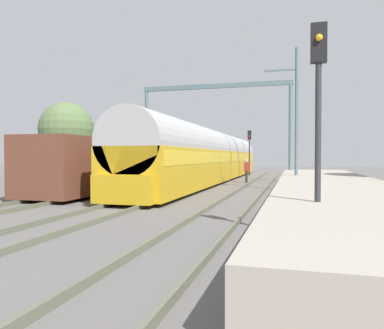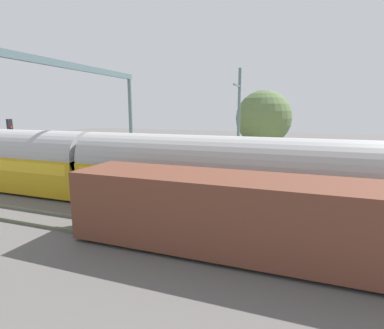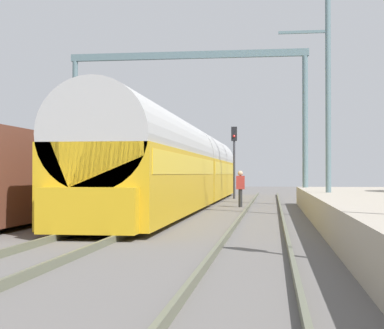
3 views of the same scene
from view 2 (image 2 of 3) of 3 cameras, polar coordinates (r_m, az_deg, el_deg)
ground at (r=15.42m, az=26.77°, el=-10.67°), size 120.00×120.00×0.00m
track_far_west at (r=11.78m, az=28.97°, el=-16.99°), size 1.52×60.00×0.16m
track_west at (r=15.39m, az=26.80°, el=-10.39°), size 1.52×60.00×0.16m
track_east at (r=19.14m, az=25.52°, el=-6.33°), size 1.52×60.00×0.16m
platform at (r=22.65m, az=19.72°, el=-2.48°), size 4.40×28.00×0.90m
passenger_train at (r=18.85m, az=-18.77°, el=-0.19°), size 2.93×32.85×3.82m
freight_car at (r=11.23m, az=9.34°, el=-9.39°), size 2.80×13.00×2.70m
person_crossing at (r=20.59m, az=-11.04°, el=-1.65°), size 0.42×0.27×1.73m
railway_signal_far at (r=26.17m, az=-31.06°, el=3.84°), size 0.36×0.30×4.57m
catenary_gantry at (r=19.07m, az=-21.29°, el=10.79°), size 12.32×0.28×7.86m
catenary_pole_east_mid at (r=21.13m, az=8.79°, el=7.27°), size 1.90×0.20×8.00m
tree_east_background at (r=27.81m, az=13.41°, el=8.54°), size 4.89×4.89×6.96m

